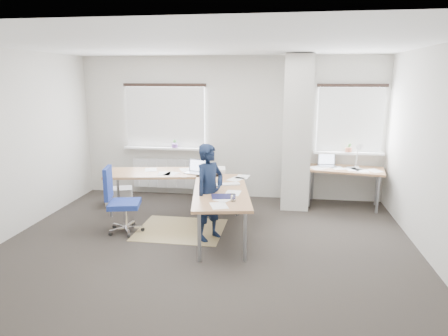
# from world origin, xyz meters

# --- Properties ---
(ground) EXTENTS (6.00, 6.00, 0.00)m
(ground) POSITION_xyz_m (0.00, 0.00, 0.00)
(ground) COLOR black
(ground) RESTS_ON ground
(room_shell) EXTENTS (6.04, 5.04, 2.82)m
(room_shell) POSITION_xyz_m (0.18, 0.45, 1.75)
(room_shell) COLOR beige
(room_shell) RESTS_ON ground
(floor_mat) EXTENTS (1.37, 1.16, 0.01)m
(floor_mat) POSITION_xyz_m (-0.52, 0.50, 0.00)
(floor_mat) COLOR #958051
(floor_mat) RESTS_ON ground
(white_crate) EXTENTS (0.59, 0.49, 0.30)m
(white_crate) POSITION_xyz_m (-2.05, 1.70, 0.15)
(white_crate) COLOR white
(white_crate) RESTS_ON ground
(desk_main) EXTENTS (2.82, 2.63, 0.96)m
(desk_main) POSITION_xyz_m (-0.41, 0.89, 0.69)
(desk_main) COLOR #9D7044
(desk_main) RESTS_ON ground
(desk_side) EXTENTS (1.50, 0.93, 1.22)m
(desk_side) POSITION_xyz_m (2.21, 2.15, 0.69)
(desk_side) COLOR #9D7044
(desk_side) RESTS_ON ground
(task_chair) EXTENTS (0.59, 0.57, 1.05)m
(task_chair) POSITION_xyz_m (-1.39, 0.27, 0.29)
(task_chair) COLOR navy
(task_chair) RESTS_ON ground
(person) EXTENTS (0.58, 0.63, 1.45)m
(person) POSITION_xyz_m (0.00, 0.22, 0.72)
(person) COLOR black
(person) RESTS_ON ground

